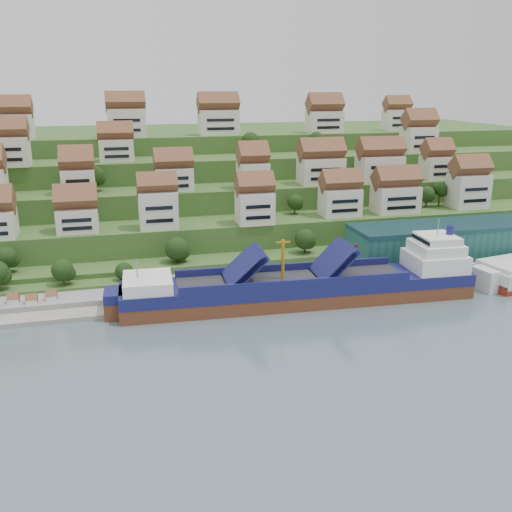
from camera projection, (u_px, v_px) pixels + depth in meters
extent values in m
plane|color=slate|center=(296.00, 305.00, 130.81)|extent=(300.00, 300.00, 0.00)
cube|color=gray|center=(351.00, 273.00, 149.13)|extent=(180.00, 14.00, 2.20)
cube|color=gray|center=(34.00, 307.00, 128.06)|extent=(45.00, 20.00, 1.00)
cube|color=#2D4C1E|center=(223.00, 216.00, 209.96)|extent=(260.00, 128.00, 4.00)
cube|color=#2D4C1E|center=(221.00, 204.00, 213.58)|extent=(260.00, 118.00, 11.00)
cube|color=#2D4C1E|center=(216.00, 191.00, 219.99)|extent=(260.00, 102.00, 18.00)
cube|color=#2D4C1E|center=(213.00, 178.00, 226.39)|extent=(260.00, 86.00, 25.00)
cube|color=#2D4C1E|center=(209.00, 168.00, 233.86)|extent=(260.00, 68.00, 31.00)
cube|color=silver|center=(78.00, 220.00, 150.90)|extent=(10.55, 8.57, 6.22)
cube|color=silver|center=(158.00, 210.00, 153.48)|extent=(10.20, 7.03, 10.03)
cube|color=silver|center=(255.00, 208.00, 158.87)|extent=(9.85, 7.62, 8.85)
cube|color=silver|center=(340.00, 202.00, 168.66)|extent=(11.30, 7.73, 8.02)
cube|color=silver|center=(395.00, 199.00, 172.97)|extent=(13.29, 8.26, 7.96)
cube|color=silver|center=(468.00, 191.00, 179.44)|extent=(11.29, 8.31, 10.40)
cube|color=silver|center=(79.00, 182.00, 163.94)|extent=(9.19, 8.98, 7.19)
cube|color=silver|center=(174.00, 179.00, 169.99)|extent=(10.94, 7.90, 6.67)
cube|color=silver|center=(253.00, 176.00, 172.71)|extent=(8.61, 8.56, 7.77)
cube|color=silver|center=(321.00, 171.00, 180.77)|extent=(13.76, 8.36, 8.15)
cube|color=silver|center=(379.00, 168.00, 185.86)|extent=(14.28, 8.18, 8.16)
cube|color=silver|center=(436.00, 167.00, 190.86)|extent=(9.12, 8.04, 7.40)
cube|color=silver|center=(9.00, 152.00, 168.43)|extent=(11.28, 7.86, 8.67)
cube|color=silver|center=(116.00, 150.00, 179.99)|extent=(10.61, 7.30, 6.89)
cube|color=silver|center=(418.00, 139.00, 204.16)|extent=(11.08, 8.47, 8.90)
cube|color=silver|center=(15.00, 127.00, 187.72)|extent=(11.46, 8.03, 8.03)
cube|color=silver|center=(127.00, 123.00, 193.36)|extent=(12.54, 7.51, 9.53)
cube|color=silver|center=(218.00, 122.00, 203.34)|extent=(13.86, 8.15, 8.68)
cube|color=silver|center=(324.00, 122.00, 212.59)|extent=(12.44, 8.73, 7.82)
cube|color=silver|center=(396.00, 120.00, 222.98)|extent=(9.78, 7.05, 7.91)
ellipsoid|color=#1D3913|center=(7.00, 257.00, 138.94)|extent=(5.11, 5.11, 5.11)
ellipsoid|color=#1D3913|center=(305.00, 239.00, 155.31)|extent=(5.64, 5.64, 5.64)
ellipsoid|color=#1D3913|center=(177.00, 249.00, 147.30)|extent=(6.16, 6.16, 6.16)
ellipsoid|color=#1D3913|center=(427.00, 194.00, 179.95)|extent=(4.93, 4.93, 4.93)
ellipsoid|color=#1D3913|center=(440.00, 189.00, 180.56)|extent=(4.27, 4.27, 4.27)
ellipsoid|color=#1D3913|center=(295.00, 202.00, 170.26)|extent=(4.63, 4.63, 4.63)
ellipsoid|color=#1D3913|center=(371.00, 161.00, 190.17)|extent=(4.77, 4.77, 4.77)
ellipsoid|color=#1D3913|center=(76.00, 178.00, 167.86)|extent=(6.31, 6.31, 6.31)
ellipsoid|color=#1D3913|center=(94.00, 175.00, 167.56)|extent=(5.86, 5.86, 5.86)
ellipsoid|color=#1D3913|center=(250.00, 141.00, 191.64)|extent=(5.82, 5.82, 5.82)
ellipsoid|color=#1D3913|center=(316.00, 139.00, 200.05)|extent=(5.12, 5.12, 5.12)
ellipsoid|color=#1D3913|center=(336.00, 142.00, 200.16)|extent=(4.20, 4.20, 4.20)
ellipsoid|color=#1D3913|center=(62.00, 270.00, 134.29)|extent=(5.19, 5.19, 5.19)
ellipsoid|color=#1D3913|center=(124.00, 271.00, 138.04)|extent=(4.37, 4.37, 4.37)
cube|color=#205750|center=(457.00, 241.00, 156.79)|extent=(60.00, 15.00, 10.00)
cylinder|color=gray|center=(352.00, 261.00, 142.54)|extent=(0.16, 0.16, 8.00)
cube|color=maroon|center=(355.00, 247.00, 141.64)|extent=(1.20, 0.05, 0.80)
cube|color=white|center=(14.00, 303.00, 126.18)|extent=(2.40, 2.20, 2.20)
cube|color=white|center=(32.00, 304.00, 125.74)|extent=(2.40, 2.20, 2.20)
cube|color=white|center=(52.00, 300.00, 128.08)|extent=(2.40, 2.20, 2.20)
cube|color=brown|center=(300.00, 298.00, 132.21)|extent=(82.00, 16.57, 5.22)
cube|color=navy|center=(300.00, 284.00, 131.20)|extent=(82.01, 16.70, 2.72)
cube|color=white|center=(148.00, 283.00, 123.88)|extent=(11.03, 12.41, 2.72)
cube|color=#262628|center=(291.00, 279.00, 130.41)|extent=(52.70, 13.24, 0.31)
cube|color=navy|center=(242.00, 267.00, 127.19)|extent=(8.39, 11.91, 7.22)
cube|color=navy|center=(331.00, 261.00, 131.16)|extent=(8.00, 11.89, 7.63)
cylinder|color=#BE8C16|center=(283.00, 260.00, 128.67)|extent=(0.77, 0.77, 9.40)
cube|color=white|center=(435.00, 261.00, 136.59)|extent=(13.11, 12.52, 4.18)
cube|color=white|center=(436.00, 248.00, 135.62)|extent=(10.96, 11.16, 2.61)
cube|color=white|center=(437.00, 239.00, 134.98)|extent=(8.81, 9.81, 1.88)
cylinder|color=navy|center=(450.00, 230.00, 135.00)|extent=(1.75, 1.75, 2.30)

